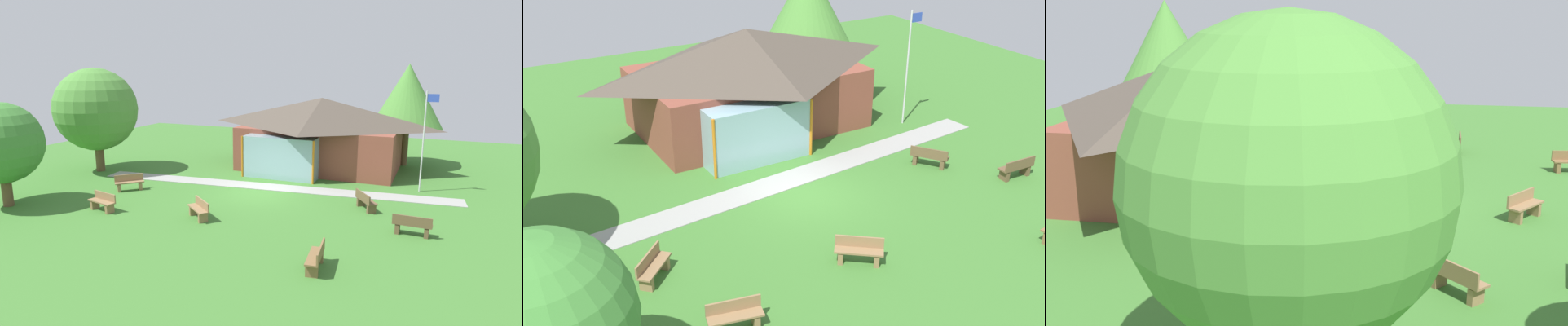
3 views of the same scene
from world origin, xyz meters
TOP-DOWN VIEW (x-y plane):
  - ground_plane at (0.00, 0.00)m, footprint 44.00×44.00m
  - pavilion at (1.27, 7.07)m, footprint 10.73×7.94m
  - footpath at (0.00, 1.38)m, footprint 20.03×3.22m
  - flagpole at (7.76, 3.71)m, footprint 0.64×0.08m
  - bench_lawn_far_right at (7.80, -2.94)m, footprint 1.52×0.51m
  - bench_mid_left at (-6.67, -2.07)m, footprint 1.37×1.37m
  - bench_front_right at (5.13, -7.24)m, footprint 0.61×1.54m
  - bench_front_left at (-5.58, -5.28)m, footprint 1.56×0.75m
  - bench_front_center at (-0.93, -4.47)m, footprint 1.45×1.28m
  - bench_mid_right at (5.57, -0.46)m, footprint 1.21×1.49m
  - tree_behind_pavilion_right at (6.32, 9.98)m, footprint 4.62×4.62m
  - tree_lawn_corner at (-10.26, -6.46)m, footprint 3.79×3.79m
  - tree_west_hedge at (-11.31, 0.83)m, footprint 5.07×5.07m

SIDE VIEW (x-z plane):
  - ground_plane at x=0.00m, z-range 0.00..0.00m
  - footpath at x=0.00m, z-range 0.00..0.03m
  - bench_lawn_far_right at x=7.80m, z-range -0.02..0.82m
  - bench_mid_left at x=-6.67m, z-range -0.02..0.82m
  - bench_front_right at x=5.13m, z-range -0.02..0.82m
  - bench_front_left at x=-5.58m, z-range -0.02..0.82m
  - bench_front_center at x=-0.93m, z-range -0.02..0.82m
  - bench_mid_right at x=5.57m, z-range -0.02..0.82m
  - pavilion at x=1.27m, z-range 0.09..4.63m
  - flagpole at x=7.76m, z-range 0.29..5.58m
  - tree_lawn_corner at x=-10.26m, z-range 0.56..5.50m
  - tree_west_hedge at x=-11.31m, z-range 0.67..7.10m
  - tree_behind_pavilion_right at x=6.32m, z-range 1.24..7.93m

